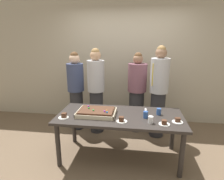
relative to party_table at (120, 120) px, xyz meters
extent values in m
plane|color=brown|center=(0.00, 0.00, -0.64)|extent=(12.00, 12.00, 0.00)
cube|color=#B2A893|center=(0.00, 1.60, 0.86)|extent=(8.00, 0.12, 3.00)
cube|color=#2D2826|center=(0.00, 0.00, 0.06)|extent=(1.90, 0.86, 0.04)
cylinder|color=#2D2826|center=(-0.87, -0.35, -0.30)|extent=(0.07, 0.07, 0.68)
cylinder|color=#2D2826|center=(0.87, -0.35, -0.30)|extent=(0.07, 0.07, 0.68)
cylinder|color=#2D2826|center=(-0.87, 0.35, -0.30)|extent=(0.07, 0.07, 0.68)
cylinder|color=#2D2826|center=(0.87, 0.35, -0.30)|extent=(0.07, 0.07, 0.68)
cube|color=beige|center=(-0.36, -0.03, 0.09)|extent=(0.58, 0.42, 0.01)
cube|color=beige|center=(-0.36, -0.23, 0.12)|extent=(0.58, 0.01, 0.05)
cube|color=beige|center=(-0.36, 0.18, 0.12)|extent=(0.58, 0.01, 0.05)
cube|color=beige|center=(-0.64, -0.03, 0.12)|extent=(0.01, 0.42, 0.05)
cube|color=beige|center=(-0.07, -0.03, 0.12)|extent=(0.01, 0.42, 0.05)
cube|color=#4C2D1E|center=(-0.36, -0.03, 0.13)|extent=(0.51, 0.35, 0.07)
sphere|color=green|center=(-0.39, -0.08, 0.17)|extent=(0.03, 0.03, 0.03)
sphere|color=#2D84E0|center=(-0.18, -0.13, 0.17)|extent=(0.03, 0.03, 0.03)
sphere|color=orange|center=(-0.19, -0.08, 0.17)|extent=(0.03, 0.03, 0.03)
sphere|color=purple|center=(-0.22, -0.10, 0.17)|extent=(0.03, 0.03, 0.03)
sphere|color=purple|center=(-0.51, 0.07, 0.17)|extent=(0.03, 0.03, 0.03)
sphere|color=green|center=(-0.48, 0.00, 0.17)|extent=(0.03, 0.03, 0.03)
cylinder|color=white|center=(0.63, -0.25, 0.09)|extent=(0.15, 0.15, 0.01)
cube|color=#4C2D1E|center=(0.62, -0.26, 0.12)|extent=(0.06, 0.07, 0.06)
cylinder|color=white|center=(0.05, -0.24, 0.09)|extent=(0.15, 0.15, 0.01)
cube|color=#4C2D1E|center=(0.04, -0.24, 0.12)|extent=(0.07, 0.06, 0.07)
cylinder|color=white|center=(0.82, -0.15, 0.09)|extent=(0.15, 0.15, 0.01)
cube|color=#4C2D1E|center=(0.82, -0.15, 0.12)|extent=(0.07, 0.05, 0.06)
cylinder|color=white|center=(-0.81, -0.22, 0.09)|extent=(0.15, 0.15, 0.01)
cube|color=#4C2D1E|center=(-0.80, -0.22, 0.12)|extent=(0.06, 0.07, 0.06)
cylinder|color=#2D5199|center=(0.59, 0.10, 0.13)|extent=(0.07, 0.07, 0.10)
cylinder|color=white|center=(0.45, -0.22, 0.13)|extent=(0.07, 0.07, 0.10)
cylinder|color=#2D5199|center=(0.38, -0.05, 0.13)|extent=(0.07, 0.07, 0.10)
cube|color=silver|center=(0.40, 0.23, 0.09)|extent=(0.03, 0.20, 0.01)
cylinder|color=#28282D|center=(-0.55, 0.82, -0.21)|extent=(0.26, 0.26, 0.86)
cylinder|color=#B2B2B7|center=(-0.55, 0.82, 0.52)|extent=(0.33, 0.33, 0.60)
sphere|color=tan|center=(-0.55, 0.82, 0.91)|extent=(0.20, 0.20, 0.20)
sphere|color=olive|center=(-0.55, 0.82, 0.96)|extent=(0.16, 0.16, 0.16)
cylinder|color=#28282D|center=(0.24, 1.01, -0.22)|extent=(0.30, 0.30, 0.84)
cylinder|color=#7A4C5B|center=(0.24, 1.01, 0.47)|extent=(0.37, 0.37, 0.55)
sphere|color=#8C664C|center=(0.24, 1.01, 0.83)|extent=(0.19, 0.19, 0.19)
sphere|color=brown|center=(0.24, 1.01, 0.89)|extent=(0.15, 0.15, 0.15)
cylinder|color=#28282D|center=(0.65, 0.81, -0.20)|extent=(0.27, 0.27, 0.88)
cylinder|color=#B2B2B7|center=(0.65, 0.81, 0.56)|extent=(0.34, 0.34, 0.63)
cube|color=gold|center=(0.52, 0.71, 0.59)|extent=(0.04, 0.02, 0.40)
sphere|color=#8C664C|center=(0.65, 0.81, 0.96)|extent=(0.20, 0.20, 0.20)
sphere|color=olive|center=(0.65, 0.81, 1.02)|extent=(0.16, 0.16, 0.16)
cylinder|color=#28282D|center=(-0.99, 0.91, -0.23)|extent=(0.27, 0.27, 0.82)
cylinder|color=#384266|center=(-0.99, 0.91, 0.46)|extent=(0.33, 0.33, 0.56)
sphere|color=beige|center=(-0.99, 0.91, 0.83)|extent=(0.21, 0.21, 0.21)
sphere|color=brown|center=(-0.99, 0.91, 0.89)|extent=(0.16, 0.16, 0.16)
camera|label=1|loc=(0.25, -2.64, 1.19)|focal=30.00mm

